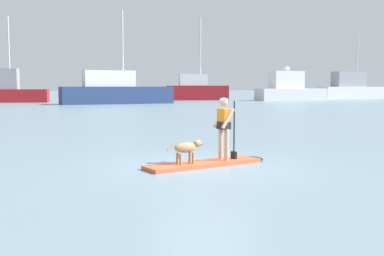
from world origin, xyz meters
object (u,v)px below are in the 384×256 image
at_px(moored_boat_outer, 4,90).
at_px(moored_boat_center, 289,89).
at_px(paddleboard, 211,163).
at_px(dog, 187,148).
at_px(moored_boat_far_port, 196,90).
at_px(moored_boat_starboard, 116,91).
at_px(person_paddler, 224,124).
at_px(moored_boat_far_starboard, 352,89).

relative_size(moored_boat_outer, moored_boat_center, 1.04).
relative_size(paddleboard, dog, 3.39).
distance_m(moored_boat_far_port, moored_boat_center, 13.47).
xyz_separation_m(paddleboard, moored_boat_starboard, (3.96, 43.19, 1.42)).
bearing_deg(moored_boat_center, dog, -121.89).
relative_size(person_paddler, moored_boat_far_starboard, 0.13).
bearing_deg(moored_boat_outer, person_paddler, -80.00).
relative_size(dog, moored_boat_outer, 0.10).
bearing_deg(dog, person_paddler, 15.36).
bearing_deg(moored_boat_starboard, moored_boat_center, 12.56).
bearing_deg(dog, moored_boat_far_starboard, 50.33).
bearing_deg(moored_boat_far_starboard, moored_boat_center, -162.69).
xyz_separation_m(person_paddler, moored_boat_far_starboard, (43.19, 53.13, 0.57)).
distance_m(moored_boat_starboard, moored_boat_far_starboard, 40.90).
distance_m(person_paddler, moored_boat_starboard, 43.22).
distance_m(person_paddler, dog, 1.30).
distance_m(paddleboard, person_paddler, 1.10).
height_order(person_paddler, moored_boat_center, moored_boat_center).
bearing_deg(person_paddler, moored_boat_outer, 100.00).
bearing_deg(dog, moored_boat_outer, 98.74).
height_order(moored_boat_outer, moored_boat_center, moored_boat_outer).
relative_size(moored_boat_starboard, moored_boat_center, 1.27).
relative_size(paddleboard, moored_boat_starboard, 0.27).
xyz_separation_m(moored_boat_center, moored_boat_far_starboard, (13.73, 4.28, 0.07)).
height_order(paddleboard, dog, dog).
xyz_separation_m(moored_boat_far_port, moored_boat_center, (12.43, -5.18, 0.06)).
height_order(dog, moored_boat_center, moored_boat_center).
xyz_separation_m(moored_boat_starboard, moored_boat_far_starboard, (39.64, 10.05, 0.16)).
height_order(paddleboard, person_paddler, person_paddler).
xyz_separation_m(paddleboard, moored_boat_outer, (-8.78, 52.24, 1.54)).
bearing_deg(person_paddler, moored_boat_starboard, 85.29).
relative_size(paddleboard, moored_boat_center, 0.34).
height_order(paddleboard, moored_boat_outer, moored_boat_outer).
distance_m(moored_boat_far_port, moored_boat_far_starboard, 26.18).
relative_size(person_paddler, moored_boat_far_port, 0.14).
xyz_separation_m(paddleboard, moored_boat_far_starboard, (43.60, 53.24, 1.58)).
bearing_deg(moored_boat_center, moored_boat_outer, 175.15).
distance_m(paddleboard, moored_boat_outer, 53.00).
xyz_separation_m(person_paddler, moored_boat_starboard, (3.55, 43.07, 0.41)).
height_order(person_paddler, moored_boat_far_port, moored_boat_far_port).
bearing_deg(moored_boat_starboard, paddleboard, -95.24).
relative_size(person_paddler, moored_boat_center, 0.16).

